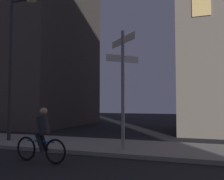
# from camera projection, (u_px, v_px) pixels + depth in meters

# --- Properties ---
(sidewalk_kerb) EXTENTS (40.00, 3.01, 0.14)m
(sidewalk_kerb) POSITION_uv_depth(u_px,v_px,m) (167.00, 150.00, 8.73)
(sidewalk_kerb) COLOR gray
(sidewalk_kerb) RESTS_ON ground_plane
(signpost) EXTENTS (1.18, 1.18, 4.17)m
(signpost) POSITION_uv_depth(u_px,v_px,m) (123.00, 79.00, 8.58)
(signpost) COLOR gray
(signpost) RESTS_ON sidewalk_kerb
(street_lamp) EXTENTS (1.35, 0.28, 6.28)m
(street_lamp) POSITION_uv_depth(u_px,v_px,m) (14.00, 56.00, 10.71)
(street_lamp) COLOR #2D2D30
(street_lamp) RESTS_ON sidewalk_kerb
(cyclist) EXTENTS (1.82, 0.36, 1.61)m
(cyclist) POSITION_uv_depth(u_px,v_px,m) (42.00, 137.00, 7.21)
(cyclist) COLOR black
(cyclist) RESTS_ON ground_plane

